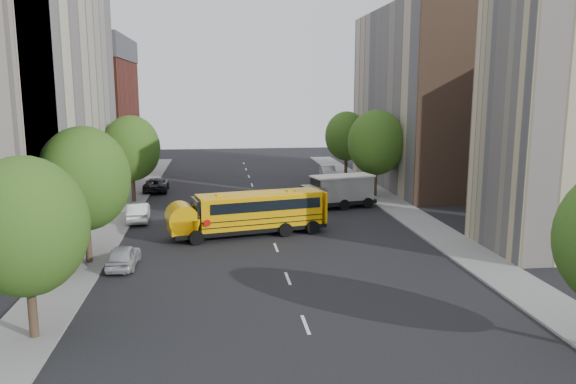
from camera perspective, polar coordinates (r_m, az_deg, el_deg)
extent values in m
plane|color=black|center=(37.69, -1.55, -4.83)|extent=(120.00, 120.00, 0.00)
cube|color=slate|center=(43.09, -17.67, -3.31)|extent=(3.00, 80.00, 0.12)
cube|color=slate|center=(44.95, 12.56, -2.51)|extent=(3.00, 80.00, 0.12)
cube|color=silver|center=(47.37, -2.75, -1.69)|extent=(0.15, 64.00, 0.01)
cube|color=#BDB498|center=(44.60, -26.50, 9.45)|extent=(10.00, 26.00, 20.00)
cube|color=maroon|center=(65.89, -20.02, 6.79)|extent=(10.00, 15.00, 13.00)
cube|color=tan|center=(38.37, 27.21, 7.18)|extent=(10.00, 7.00, 17.00)
cube|color=tan|center=(60.20, 13.95, 9.21)|extent=(10.00, 22.00, 18.00)
cube|color=brown|center=(50.09, 18.50, 8.82)|extent=(10.10, 0.30, 18.00)
cylinder|color=yellow|center=(71.95, 19.62, 15.85)|extent=(1.00, 1.00, 35.00)
cylinder|color=#38281C|center=(24.91, -24.54, -10.60)|extent=(0.36, 0.36, 2.70)
ellipsoid|color=#2A5416|center=(23.98, -25.13, -3.19)|extent=(4.80, 4.80, 5.52)
cylinder|color=#38281C|center=(34.10, -19.64, -4.57)|extent=(0.36, 0.36, 2.88)
ellipsoid|color=#2A5416|center=(33.41, -20.01, 1.28)|extent=(5.12, 5.12, 5.89)
cylinder|color=#38281C|center=(51.45, -15.43, 0.50)|extent=(0.36, 0.36, 2.81)
ellipsoid|color=#2A5416|center=(51.00, -15.62, 4.30)|extent=(4.99, 4.99, 5.74)
cylinder|color=#38281C|center=(52.94, 8.84, 1.09)|extent=(0.36, 0.36, 2.95)
ellipsoid|color=#2A5416|center=(52.49, 8.95, 4.99)|extent=(5.25, 5.25, 6.04)
cylinder|color=#38281C|center=(64.45, 5.91, 2.70)|extent=(0.36, 0.36, 2.74)
ellipsoid|color=#2A5416|center=(64.09, 5.96, 5.67)|extent=(4.86, 4.86, 5.59)
cube|color=black|center=(38.73, -3.93, -3.64)|extent=(10.82, 4.67, 0.28)
cube|color=#EAA604|center=(38.64, -3.02, -1.81)|extent=(8.78, 4.17, 2.17)
cube|color=#EAA604|center=(37.67, -10.30, -3.30)|extent=(2.13, 2.49, 0.94)
cube|color=black|center=(37.60, -8.87, -1.52)|extent=(0.94, 2.22, 1.13)
cube|color=#EAA604|center=(38.42, -3.03, -0.20)|extent=(8.74, 3.98, 0.13)
cube|color=black|center=(38.60, -2.76, -1.10)|extent=(8.06, 4.06, 0.71)
cube|color=black|center=(38.80, -3.01, -2.89)|extent=(8.80, 4.22, 0.06)
cube|color=black|center=(38.72, -3.01, -2.35)|extent=(8.80, 4.22, 0.06)
cube|color=#EAA604|center=(40.07, 2.85, -1.37)|extent=(0.66, 2.33, 2.17)
cube|color=#EAA604|center=(37.76, -6.73, -0.30)|extent=(0.68, 0.68, 0.09)
cube|color=#EAA604|center=(39.08, 0.00, 0.13)|extent=(0.68, 0.68, 0.09)
cylinder|color=#EAA604|center=(37.57, -10.32, -2.61)|extent=(2.41, 2.55, 1.98)
cylinder|color=red|center=(36.62, -7.94, -3.10)|extent=(0.47, 0.14, 0.47)
cylinder|color=black|center=(36.81, -8.94, -4.57)|extent=(0.98, 0.48, 0.94)
cylinder|color=black|center=(39.05, -9.61, -3.72)|extent=(0.98, 0.48, 0.94)
cylinder|color=black|center=(38.27, -0.45, -3.86)|extent=(0.98, 0.48, 0.94)
cylinder|color=black|center=(40.43, -1.57, -3.10)|extent=(0.98, 0.48, 0.94)
cylinder|color=black|center=(38.92, 2.16, -3.63)|extent=(0.98, 0.48, 0.94)
cylinder|color=black|center=(41.05, 0.93, -2.89)|extent=(0.98, 0.48, 0.94)
cube|color=black|center=(47.60, 4.97, -0.99)|extent=(6.84, 3.71, 0.33)
cube|color=silver|center=(47.63, 5.58, 0.40)|extent=(5.34, 3.23, 1.95)
cube|color=silver|center=(46.45, 2.35, -0.23)|extent=(1.98, 2.37, 1.30)
cube|color=silver|center=(47.47, 5.60, 1.62)|extent=(5.58, 3.38, 0.13)
cylinder|color=black|center=(45.65, 2.89, -1.57)|extent=(0.95, 0.49, 0.91)
cylinder|color=black|center=(47.60, 1.82, -1.07)|extent=(0.95, 0.49, 0.91)
cylinder|color=black|center=(46.77, 5.80, -1.32)|extent=(0.95, 0.49, 0.91)
cylinder|color=black|center=(48.67, 4.63, -0.84)|extent=(0.95, 0.49, 0.91)
cylinder|color=black|center=(47.89, 8.34, -1.10)|extent=(0.95, 0.49, 0.91)
cylinder|color=black|center=(49.75, 7.10, -0.65)|extent=(0.95, 0.49, 0.91)
imported|color=#B1B1B8|center=(33.06, -16.39, -6.27)|extent=(1.65, 3.85, 1.29)
imported|color=white|center=(44.12, -14.93, -1.99)|extent=(1.82, 4.42, 1.42)
imported|color=black|center=(56.70, -13.24, 0.74)|extent=(2.38, 4.95, 1.36)
imported|color=#2E3151|center=(53.96, 6.25, 0.53)|extent=(1.88, 4.37, 1.47)
imported|color=#9C9A97|center=(63.60, 4.06, 2.04)|extent=(1.80, 4.45, 1.44)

